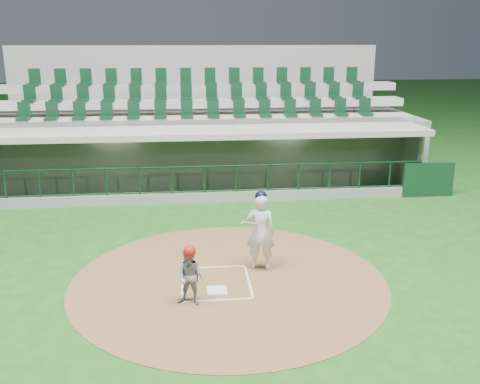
{
  "coord_description": "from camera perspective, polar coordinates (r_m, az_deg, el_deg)",
  "views": [
    {
      "loc": [
        -0.6,
        -11.36,
        5.33
      ],
      "look_at": [
        0.85,
        2.6,
        1.3
      ],
      "focal_mm": 40.0,
      "sensor_mm": 36.0,
      "label": 1
    }
  ],
  "objects": [
    {
      "name": "dugout_structure",
      "position": [
        19.7,
        -4.11,
        3.16
      ],
      "size": [
        16.4,
        3.7,
        3.0
      ],
      "color": "gray",
      "rests_on": "ground"
    },
    {
      "name": "dirt_circle",
      "position": [
        12.4,
        -1.22,
        -9.41
      ],
      "size": [
        7.2,
        7.2,
        0.01
      ],
      "primitive_type": "cylinder",
      "color": "brown",
      "rests_on": "ground"
    },
    {
      "name": "batter",
      "position": [
        12.64,
        2.2,
        -4.14
      ],
      "size": [
        0.93,
        0.95,
        1.94
      ],
      "color": "silver",
      "rests_on": "dirt_circle"
    },
    {
      "name": "seating_deck",
      "position": [
        22.62,
        -4.36,
        6.03
      ],
      "size": [
        17.0,
        6.72,
        5.15
      ],
      "color": "slate",
      "rests_on": "ground"
    },
    {
      "name": "catcher",
      "position": [
        11.16,
        -5.32,
        -8.87
      ],
      "size": [
        0.71,
        0.64,
        1.3
      ],
      "color": "gray",
      "rests_on": "dirt_circle"
    },
    {
      "name": "home_plate",
      "position": [
        11.93,
        -2.47,
        -10.43
      ],
      "size": [
        0.43,
        0.43,
        0.02
      ],
      "primitive_type": "cube",
      "color": "white",
      "rests_on": "dirt_circle"
    },
    {
      "name": "ground",
      "position": [
        12.57,
        -2.68,
        -9.1
      ],
      "size": [
        120.0,
        120.0,
        0.0
      ],
      "primitive_type": "plane",
      "color": "#194E16",
      "rests_on": "ground"
    },
    {
      "name": "batter_box_chalk",
      "position": [
        12.29,
        -2.59,
        -9.62
      ],
      "size": [
        1.55,
        1.8,
        0.01
      ],
      "color": "white",
      "rests_on": "ground"
    }
  ]
}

